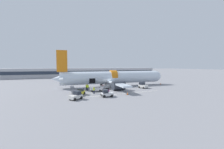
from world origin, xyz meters
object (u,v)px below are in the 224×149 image
baggage_tug_lead (107,94)px  suitcase_on_tarmac_upright (108,91)px  baggage_tug_rear (143,86)px  ground_crew_loader_a (88,87)px  baggage_cart_queued (105,87)px  baggage_tug_mid (80,92)px  baggage_tug_spare (76,96)px  airplane (112,78)px  ground_crew_loader_b (94,90)px  baggage_cart_loading (97,89)px  ground_crew_driver (86,87)px

baggage_tug_lead → suitcase_on_tarmac_upright: bearing=68.2°
baggage_tug_rear → ground_crew_loader_a: ground_crew_loader_a is taller
baggage_cart_queued → baggage_tug_mid: bearing=-142.3°
baggage_tug_lead → baggage_tug_mid: baggage_tug_lead is taller
baggage_tug_lead → baggage_tug_spare: (-6.11, -0.30, 0.02)m
baggage_tug_lead → suitcase_on_tarmac_upright: size_ratio=2.89×
baggage_tug_mid → baggage_tug_spare: (-1.14, -3.81, 0.03)m
suitcase_on_tarmac_upright → ground_crew_loader_a: bearing=133.7°
airplane → suitcase_on_tarmac_upright: size_ratio=40.71×
baggage_tug_mid → ground_crew_loader_b: size_ratio=1.99×
baggage_tug_spare → ground_crew_loader_a: (3.48, 8.52, 0.25)m
airplane → baggage_tug_spare: bearing=-130.5°
baggage_cart_loading → ground_crew_loader_b: 2.72m
baggage_tug_spare → baggage_tug_rear: bearing=21.6°
baggage_tug_spare → suitcase_on_tarmac_upright: bearing=28.5°
ground_crew_loader_a → ground_crew_driver: size_ratio=1.10×
ground_crew_loader_b → airplane: bearing=52.0°
ground_crew_driver → baggage_tug_rear: bearing=-7.1°
airplane → baggage_tug_spare: (-11.83, -13.86, -2.05)m
ground_crew_driver → suitcase_on_tarmac_upright: ground_crew_driver is taller
ground_crew_loader_a → ground_crew_loader_b: ground_crew_loader_a is taller
ground_crew_driver → baggage_cart_queued: bearing=-3.3°
ground_crew_loader_a → ground_crew_driver: 1.07m
baggage_tug_rear → baggage_cart_queued: size_ratio=0.83×
baggage_cart_loading → baggage_tug_rear: bearing=4.2°
baggage_cart_loading → baggage_cart_queued: size_ratio=1.20×
ground_crew_driver → airplane: bearing=26.7°
baggage_tug_lead → baggage_tug_mid: 6.09m
airplane → suitcase_on_tarmac_upright: (-4.17, -9.70, -2.32)m
baggage_cart_queued → ground_crew_loader_b: bearing=-127.8°
baggage_cart_loading → suitcase_on_tarmac_upright: (2.19, -2.43, -0.16)m
baggage_cart_queued → ground_crew_loader_a: 4.82m
baggage_tug_lead → ground_crew_loader_a: ground_crew_loader_a is taller
ground_crew_loader_b → ground_crew_driver: size_ratio=1.04×
ground_crew_loader_b → suitcase_on_tarmac_upright: 3.44m
airplane → baggage_tug_rear: bearing=-40.5°
airplane → baggage_tug_mid: airplane is taller
baggage_cart_queued → ground_crew_driver: bearing=176.7°
baggage_cart_loading → ground_crew_loader_a: bearing=135.8°
baggage_tug_rear → ground_crew_loader_b: (-14.91, -3.42, 0.14)m
baggage_tug_lead → baggage_cart_queued: bearing=76.8°
baggage_tug_rear → ground_crew_driver: 15.98m
baggage_tug_spare → baggage_cart_loading: baggage_tug_spare is taller
baggage_cart_queued → ground_crew_loader_b: (-3.97, -5.11, 0.36)m
baggage_cart_loading → suitcase_on_tarmac_upright: size_ratio=4.61×
airplane → ground_crew_driver: bearing=-153.3°
airplane → ground_crew_loader_b: size_ratio=21.65×
baggage_tug_mid → ground_crew_driver: ground_crew_driver is taller
baggage_tug_rear → baggage_cart_loading: bearing=-175.8°
airplane → baggage_tug_lead: 14.87m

